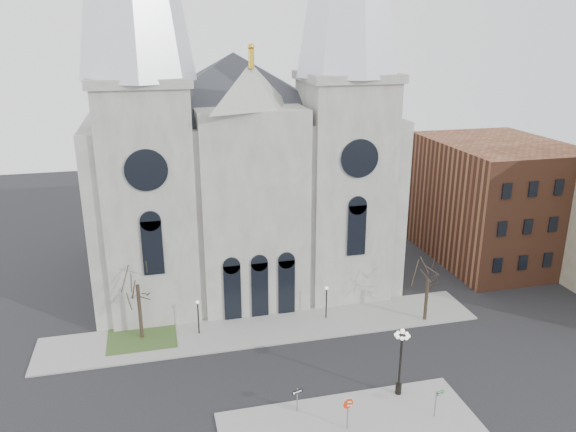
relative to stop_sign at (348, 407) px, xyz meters
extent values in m
plane|color=black|center=(-2.68, 3.81, -1.91)|extent=(160.00, 160.00, 0.00)
cube|color=gray|center=(-2.68, 14.81, -1.84)|extent=(40.00, 6.00, 0.14)
cube|color=#324C20|center=(-13.68, 15.81, -1.82)|extent=(6.00, 5.00, 0.18)
cube|color=gray|center=(-2.68, 29.81, 7.09)|extent=(30.00, 24.00, 18.00)
pyramid|color=#2D3035|center=(-2.68, 29.81, 22.09)|extent=(33.00, 26.40, 6.00)
cube|color=gray|center=(-12.18, 21.31, 9.09)|extent=(8.00, 8.00, 22.00)
cylinder|color=black|center=(-12.18, 17.26, 13.09)|extent=(3.60, 0.30, 3.60)
cube|color=gray|center=(6.82, 21.31, 9.09)|extent=(8.00, 8.00, 22.00)
cylinder|color=black|center=(6.82, 17.26, 13.09)|extent=(3.60, 0.30, 3.60)
cube|color=gray|center=(-2.68, 19.81, 7.84)|extent=(10.00, 5.00, 19.50)
pyramid|color=gray|center=(-2.68, 19.81, 19.59)|extent=(11.00, 5.00, 4.00)
cube|color=brown|center=(27.32, 25.81, 5.09)|extent=(14.00, 18.00, 14.00)
cylinder|color=black|center=(-13.68, 15.81, 0.71)|extent=(0.32, 0.32, 5.25)
cylinder|color=black|center=(12.32, 12.81, 0.19)|extent=(0.32, 0.32, 4.20)
cylinder|color=black|center=(-8.68, 15.31, -0.27)|extent=(0.12, 0.12, 3.00)
sphere|color=white|center=(-8.68, 15.31, 1.33)|extent=(0.32, 0.32, 0.32)
cylinder|color=black|center=(3.32, 15.31, -0.27)|extent=(0.12, 0.12, 3.00)
sphere|color=white|center=(3.32, 15.31, 1.33)|extent=(0.32, 0.32, 0.32)
cylinder|color=slate|center=(0.00, 0.00, -0.57)|extent=(0.09, 0.09, 2.40)
cylinder|color=red|center=(0.00, 0.00, 0.26)|extent=(0.83, 0.20, 0.84)
cylinder|color=white|center=(0.00, 0.00, 0.26)|extent=(0.89, 0.19, 0.90)
cube|color=white|center=(0.00, 0.00, 0.40)|extent=(0.45, 0.11, 0.10)
cube|color=white|center=(0.00, 0.00, 0.13)|extent=(0.52, 0.12, 0.10)
cylinder|color=black|center=(5.06, 2.79, 0.65)|extent=(0.17, 0.17, 4.85)
cylinder|color=black|center=(5.06, 2.79, -1.35)|extent=(0.46, 0.46, 0.84)
sphere|color=white|center=(5.06, 2.79, 3.55)|extent=(0.34, 0.34, 0.34)
cylinder|color=slate|center=(-2.86, 2.60, -0.83)|extent=(0.08, 0.08, 1.88)
cube|color=black|center=(-2.86, 2.60, -0.12)|extent=(0.80, 0.26, 0.27)
cylinder|color=slate|center=(6.44, -0.27, -0.73)|extent=(0.09, 0.09, 2.10)
cube|color=#0C5720|center=(6.76, -0.19, 0.18)|extent=(0.58, 0.17, 0.14)
cube|color=#0C5720|center=(6.76, -0.19, -0.01)|extent=(0.58, 0.17, 0.14)
camera|label=1|loc=(-11.59, -30.08, 24.20)|focal=35.00mm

